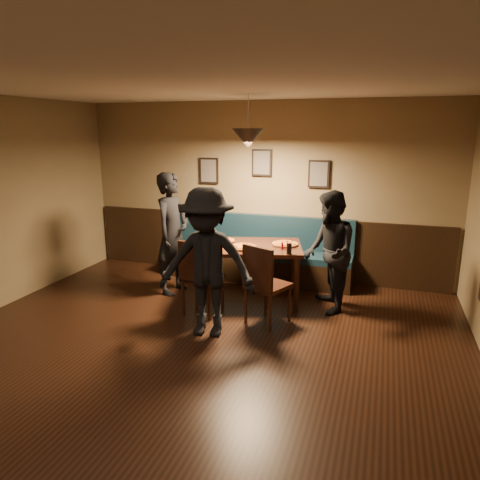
{
  "coord_description": "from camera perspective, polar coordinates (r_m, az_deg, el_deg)",
  "views": [
    {
      "loc": [
        1.87,
        -3.37,
        2.37
      ],
      "look_at": [
        0.11,
        2.01,
        0.95
      ],
      "focal_mm": 33.28,
      "sensor_mm": 36.0,
      "label": 1
    }
  ],
  "objects": [
    {
      "name": "floor",
      "position": [
        4.52,
        -9.79,
        -17.75
      ],
      "size": [
        7.0,
        7.0,
        0.0
      ],
      "primitive_type": "plane",
      "color": "black",
      "rests_on": "ground"
    },
    {
      "name": "ceiling",
      "position": [
        3.88,
        -11.61,
        20.19
      ],
      "size": [
        7.0,
        7.0,
        0.0
      ],
      "primitive_type": "plane",
      "rotation": [
        3.14,
        0.0,
        0.0
      ],
      "color": "silver",
      "rests_on": "ground"
    },
    {
      "name": "wall_back",
      "position": [
        7.18,
        2.84,
        6.31
      ],
      "size": [
        6.0,
        0.0,
        6.0
      ],
      "primitive_type": "plane",
      "rotation": [
        1.57,
        0.0,
        0.0
      ],
      "color": "#8C704F",
      "rests_on": "ground"
    },
    {
      "name": "wainscot",
      "position": [
        7.33,
        2.7,
        -0.71
      ],
      "size": [
        5.88,
        0.06,
        1.0
      ],
      "primitive_type": "cube",
      "color": "black",
      "rests_on": "ground"
    },
    {
      "name": "booth_bench",
      "position": [
        7.08,
        2.11,
        -1.24
      ],
      "size": [
        3.0,
        0.6,
        1.0
      ],
      "primitive_type": null,
      "color": "#0F232D",
      "rests_on": "ground"
    },
    {
      "name": "picture_left",
      "position": [
        7.41,
        -4.0,
        8.86
      ],
      "size": [
        0.32,
        0.04,
        0.42
      ],
      "primitive_type": "cube",
      "color": "black",
      "rests_on": "wall_back"
    },
    {
      "name": "picture_center",
      "position": [
        7.11,
        2.82,
        9.87
      ],
      "size": [
        0.32,
        0.04,
        0.42
      ],
      "primitive_type": "cube",
      "color": "black",
      "rests_on": "wall_back"
    },
    {
      "name": "picture_right",
      "position": [
        6.94,
        10.07,
        8.33
      ],
      "size": [
        0.32,
        0.04,
        0.42
      ],
      "primitive_type": "cube",
      "color": "black",
      "rests_on": "wall_back"
    },
    {
      "name": "pendant_lamp",
      "position": [
        5.99,
        1.07,
        12.94
      ],
      "size": [
        0.44,
        0.44,
        0.25
      ],
      "primitive_type": "cone",
      "rotation": [
        3.14,
        0.0,
        0.0
      ],
      "color": "black",
      "rests_on": "ceiling"
    },
    {
      "name": "dining_table",
      "position": [
        6.31,
        0.99,
        -4.14
      ],
      "size": [
        1.68,
        1.3,
        0.79
      ],
      "primitive_type": "cube",
      "rotation": [
        0.0,
        0.0,
        0.26
      ],
      "color": "black",
      "rests_on": "floor"
    },
    {
      "name": "chair_near_left",
      "position": [
        5.82,
        -4.82,
        -4.65
      ],
      "size": [
        0.49,
        0.49,
        1.01
      ],
      "primitive_type": null,
      "rotation": [
        0.0,
        0.0,
        -0.1
      ],
      "color": "black",
      "rests_on": "floor"
    },
    {
      "name": "chair_near_right",
      "position": [
        5.53,
        3.6,
        -5.6
      ],
      "size": [
        0.6,
        0.6,
        1.02
      ],
      "primitive_type": null,
      "rotation": [
        0.0,
        0.0,
        -0.42
      ],
      "color": "black",
      "rests_on": "floor"
    },
    {
      "name": "diner_left",
      "position": [
        6.53,
        -8.65,
        0.81
      ],
      "size": [
        0.5,
        0.69,
        1.78
      ],
      "primitive_type": "imported",
      "rotation": [
        0.0,
        0.0,
        1.45
      ],
      "color": "black",
      "rests_on": "floor"
    },
    {
      "name": "diner_right",
      "position": [
        5.92,
        11.37,
        -1.54
      ],
      "size": [
        0.83,
        0.94,
        1.61
      ],
      "primitive_type": "imported",
      "rotation": [
        0.0,
        0.0,
        -1.23
      ],
      "color": "black",
      "rests_on": "floor"
    },
    {
      "name": "diner_front",
      "position": [
        5.11,
        -4.3,
        -2.98
      ],
      "size": [
        1.19,
        0.76,
        1.75
      ],
      "primitive_type": "imported",
      "rotation": [
        0.0,
        0.0,
        0.1
      ],
      "color": "black",
      "rests_on": "floor"
    },
    {
      "name": "pizza_a",
      "position": [
        6.38,
        -2.11,
        -0.07
      ],
      "size": [
        0.38,
        0.38,
        0.04
      ],
      "primitive_type": "cylinder",
      "rotation": [
        0.0,
        0.0,
        -0.25
      ],
      "color": "#C87425",
      "rests_on": "dining_table"
    },
    {
      "name": "pizza_b",
      "position": [
        6.02,
        0.4,
        -0.9
      ],
      "size": [
        0.42,
        0.42,
        0.04
      ],
      "primitive_type": "cylinder",
      "rotation": [
        0.0,
        0.0,
        0.18
      ],
      "color": "orange",
      "rests_on": "dining_table"
    },
    {
      "name": "pizza_c",
      "position": [
        6.21,
        5.8,
        -0.5
      ],
      "size": [
        0.38,
        0.38,
        0.04
      ],
      "primitive_type": "cylinder",
      "rotation": [
        0.0,
        0.0,
        0.06
      ],
      "color": "orange",
      "rests_on": "dining_table"
    },
    {
      "name": "soda_glass",
      "position": [
        5.78,
        6.31,
        -1.09
      ],
      "size": [
        0.09,
        0.09,
        0.15
      ],
      "primitive_type": "cylinder",
      "rotation": [
        0.0,
        0.0,
        0.4
      ],
      "color": "black",
      "rests_on": "dining_table"
    },
    {
      "name": "tabasco_bottle",
      "position": [
        5.98,
        5.44,
        -0.69
      ],
      "size": [
        0.03,
        0.03,
        0.12
      ],
      "primitive_type": "cylinder",
      "rotation": [
        0.0,
        0.0,
        0.04
      ],
      "color": "maroon",
      "rests_on": "dining_table"
    },
    {
      "name": "napkin_a",
      "position": [
        6.66,
        -3.12,
        0.39
      ],
      "size": [
        0.15,
        0.15,
        0.01
      ],
      "primitive_type": "cube",
      "rotation": [
        0.0,
        0.0,
        0.15
      ],
      "color": "#1C6A35",
      "rests_on": "dining_table"
    },
    {
      "name": "napkin_b",
      "position": [
        6.09,
        -4.54,
        -0.94
      ],
      "size": [
        0.2,
        0.2,
        0.01
      ],
      "primitive_type": "cube",
      "rotation": [
        0.0,
        0.0,
        0.25
      ],
      "color": "#1F763B",
      "rests_on": "dining_table"
    },
    {
      "name": "cutlery_set",
      "position": [
        5.88,
        -0.29,
        -1.45
      ],
      "size": [
        0.18,
        0.04,
        0.0
      ],
      "primitive_type": "cube",
      "rotation": [
        0.0,
        0.0,
        1.43
      ],
      "color": "white",
      "rests_on": "dining_table"
    }
  ]
}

